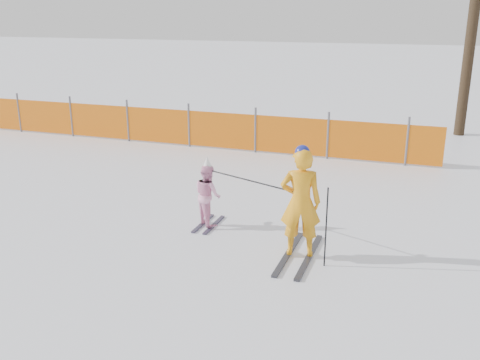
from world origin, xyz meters
name	(u,v)px	position (x,y,z in m)	size (l,w,h in m)	color
ground	(230,245)	(0.00, 0.00, 0.00)	(120.00, 120.00, 0.00)	white
adult	(301,203)	(1.18, -0.02, 0.91)	(0.72, 1.70, 1.83)	black
child	(208,194)	(-0.69, 0.71, 0.60)	(0.69, 0.91, 1.30)	black
ski_poles	(281,199)	(0.83, 0.11, 0.88)	(2.22, 0.91, 1.27)	black
safety_fence	(170,126)	(-4.10, 6.03, 0.56)	(14.92, 0.06, 1.25)	#595960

